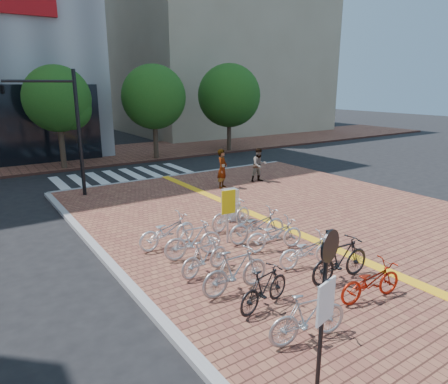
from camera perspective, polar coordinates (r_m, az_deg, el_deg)
ground at (r=11.38m, az=9.18°, el=-11.12°), size 120.00×120.00×0.00m
kerb_north at (r=22.39m, az=-6.13°, el=2.34°), size 14.00×0.25×0.15m
far_sidewalk at (r=29.66m, az=-19.52°, el=4.70°), size 70.00×8.00×0.15m
building_beige at (r=46.86m, az=-1.33°, el=20.02°), size 20.00×18.00×18.00m
crosswalk at (r=23.22m, az=-13.90°, el=2.27°), size 7.50×4.00×0.01m
street_trees at (r=27.65m, az=-7.94°, el=13.12°), size 16.20×4.60×6.35m
bike_0 at (r=8.20m, az=11.93°, el=-17.04°), size 1.80×0.79×1.04m
bike_1 at (r=9.13m, az=5.80°, el=-13.47°), size 1.67×0.78×0.97m
bike_2 at (r=9.68m, az=1.66°, el=-11.19°), size 1.85×0.54×1.11m
bike_3 at (r=10.60m, az=-2.74°, el=-9.22°), size 1.65×0.75×0.96m
bike_4 at (r=11.55m, az=-4.42°, el=-6.83°), size 1.82×0.67×1.07m
bike_5 at (r=12.38m, az=-8.11°, el=-5.53°), size 1.98×0.84×1.01m
bike_6 at (r=10.01m, az=20.22°, el=-11.88°), size 1.80×0.85×0.91m
bike_7 at (r=10.60m, az=16.31°, el=-9.25°), size 1.95×0.62×1.16m
bike_8 at (r=11.23m, az=11.80°, el=-8.16°), size 1.85×0.91×0.93m
bike_9 at (r=12.15m, az=7.24°, el=-6.02°), size 1.95×1.01×0.98m
bike_10 at (r=12.70m, az=4.77°, el=-4.81°), size 2.07×0.92×1.05m
bike_11 at (r=13.71m, az=1.05°, el=-3.22°), size 1.82×0.73×1.06m
pedestrian_a at (r=19.13m, az=-0.24°, el=3.34°), size 0.82×0.77×1.88m
pedestrian_b at (r=20.52m, az=5.05°, el=3.87°), size 0.92×0.76×1.73m
utility_box at (r=14.59m, az=0.88°, el=-1.84°), size 0.59×0.46×1.18m
yellow_sign at (r=12.32m, az=0.60°, el=-2.13°), size 0.47×0.13×1.72m
notice_sign at (r=6.51m, az=14.29°, el=-13.70°), size 0.51×0.18×2.78m
traffic_light_pole at (r=18.36m, az=-24.15°, el=10.51°), size 2.94×1.13×5.48m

